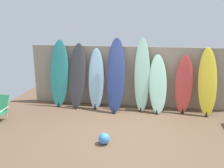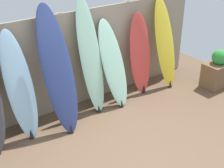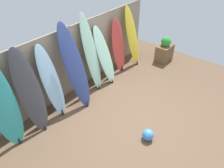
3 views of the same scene
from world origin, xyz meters
The scene contains 11 objects.
ground centered at (0.00, 0.00, 0.00)m, with size 7.68×7.68×0.00m, color brown.
fence_back centered at (0.00, 2.01, 0.90)m, with size 6.08×0.11×1.80m.
surfboard_teal_0 centered at (-2.10, 1.67, 0.98)m, with size 0.56×0.45×1.99m.
surfboard_charcoal_1 centered at (-1.53, 1.62, 0.94)m, with size 0.52×0.58×1.90m.
surfboard_skyblue_2 centered at (-0.97, 1.66, 0.87)m, with size 0.51×0.55×1.76m.
surfboard_navy_3 centered at (-0.36, 1.52, 1.03)m, with size 0.55×0.75×2.08m.
surfboard_seafoam_4 centered at (0.37, 1.69, 1.02)m, with size 0.48×0.57×2.07m.
surfboard_seafoam_5 centered at (0.82, 1.63, 0.79)m, with size 0.57×0.70×1.61m.
surfboard_red_6 centered at (1.54, 1.69, 0.80)m, with size 0.52×0.44×1.62m.
surfboard_yellow_7 centered at (2.15, 1.63, 0.91)m, with size 0.55×0.62×1.84m.
beach_ball centered at (-0.30, -0.54, 0.12)m, with size 0.25×0.25×0.25m, color #3F8CE5.
Camera 1 is at (0.66, -5.27, 2.60)m, focal length 40.00 mm.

